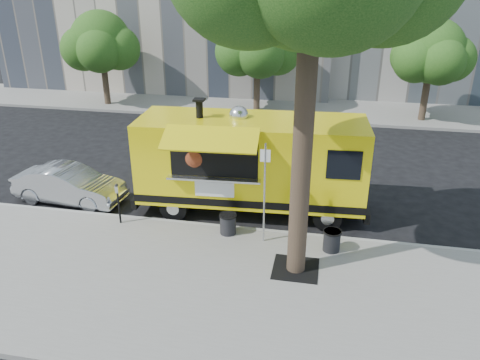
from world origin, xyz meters
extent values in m
plane|color=black|center=(0.00, 0.00, 0.00)|extent=(120.00, 120.00, 0.00)
cube|color=gray|center=(0.00, -4.00, 0.07)|extent=(60.00, 6.00, 0.15)
cube|color=#999993|center=(0.00, -0.93, 0.07)|extent=(60.00, 0.14, 0.16)
cube|color=gray|center=(0.00, 13.50, 0.07)|extent=(60.00, 5.00, 0.15)
cylinder|color=#33261C|center=(2.60, -2.80, 3.40)|extent=(0.48, 0.48, 6.50)
cube|color=black|center=(2.60, -2.80, 0.15)|extent=(1.20, 1.20, 0.02)
cylinder|color=#33261C|center=(-10.00, 12.30, 1.45)|extent=(0.36, 0.36, 2.60)
sphere|color=#154512|center=(-10.00, 12.30, 3.79)|extent=(3.42, 3.42, 3.42)
cylinder|color=#33261C|center=(-1.00, 12.70, 1.45)|extent=(0.36, 0.36, 2.60)
sphere|color=#154512|center=(-1.00, 12.70, 3.85)|extent=(3.60, 3.60, 3.60)
cylinder|color=#33261C|center=(8.00, 12.40, 1.45)|extent=(0.36, 0.36, 2.60)
sphere|color=#154512|center=(8.00, 12.40, 3.74)|extent=(3.24, 3.24, 3.24)
cylinder|color=silver|center=(1.55, -1.55, 1.65)|extent=(0.06, 0.06, 3.00)
cube|color=white|center=(1.55, -1.55, 2.80)|extent=(0.28, 0.02, 0.35)
cylinder|color=black|center=(-3.00, -1.35, 0.68)|extent=(0.06, 0.06, 1.05)
cube|color=silver|center=(-3.00, -1.35, 1.30)|extent=(0.10, 0.08, 0.22)
sphere|color=black|center=(-3.00, -1.35, 1.43)|extent=(0.11, 0.11, 0.11)
cube|color=yellow|center=(0.80, 0.60, 1.85)|extent=(7.31, 2.86, 2.59)
cube|color=black|center=(0.80, 0.60, 0.79)|extent=(7.33, 2.88, 0.24)
cube|color=black|center=(4.46, 0.82, 0.50)|extent=(0.32, 2.31, 0.33)
cube|color=black|center=(-2.86, 0.38, 0.50)|extent=(0.32, 2.31, 0.33)
cube|color=black|center=(4.40, 0.82, 2.26)|extent=(0.17, 1.94, 1.05)
cylinder|color=black|center=(3.34, -0.26, 0.44)|extent=(0.90, 0.36, 0.88)
cylinder|color=black|center=(3.22, 1.76, 0.44)|extent=(0.90, 0.36, 0.88)
cylinder|color=black|center=(-1.50, -0.56, 0.44)|extent=(0.90, 0.36, 0.88)
cylinder|color=black|center=(-1.62, 1.47, 0.44)|extent=(0.90, 0.36, 0.88)
cube|color=black|center=(-0.12, -0.61, 2.26)|extent=(2.65, 0.34, 1.16)
cube|color=silver|center=(-0.11, -0.77, 1.64)|extent=(2.86, 0.52, 0.06)
cube|color=yellow|center=(-0.08, -1.18, 3.05)|extent=(2.81, 1.21, 0.46)
cube|color=white|center=(-0.11, -0.69, 1.30)|extent=(1.21, 0.11, 0.55)
cylinder|color=black|center=(-0.85, 0.50, 3.42)|extent=(0.22, 0.22, 0.61)
sphere|color=silver|center=(0.35, 0.79, 3.20)|extent=(0.62, 0.62, 0.62)
sphere|color=brown|center=(-0.74, -0.36, 2.21)|extent=(0.93, 0.93, 0.93)
cylinder|color=#FF590C|center=(-0.73, -0.59, 2.08)|extent=(0.38, 0.15, 0.38)
imported|color=#9FA1A6|center=(-5.46, 0.00, 0.64)|extent=(3.95, 1.65, 1.27)
cylinder|color=black|center=(0.44, -1.33, 0.46)|extent=(0.48, 0.48, 0.62)
cylinder|color=black|center=(0.44, -1.33, 0.75)|extent=(0.52, 0.52, 0.04)
cylinder|color=black|center=(3.50, -1.69, 0.46)|extent=(0.47, 0.47, 0.62)
cylinder|color=black|center=(3.50, -1.69, 0.75)|extent=(0.51, 0.51, 0.04)
camera|label=1|loc=(3.17, -13.25, 7.29)|focal=35.00mm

